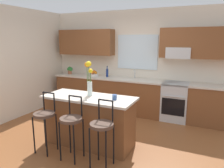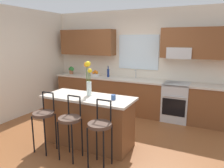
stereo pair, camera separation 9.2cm
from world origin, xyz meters
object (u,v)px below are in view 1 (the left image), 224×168
bar_stool_near (45,117)px  mug_ceramic (115,97)px  oven_range (175,101)px  bar_stool_far (102,128)px  fruit_bowl_oranges (94,74)px  flower_vase (89,77)px  potted_plant_small (70,70)px  kitchen_island (89,120)px  bottle_olive_oil (107,73)px  bar_stool_middle (71,122)px

bar_stool_near → mug_ceramic: 1.24m
oven_range → mug_ceramic: bearing=-110.7°
bar_stool_far → fruit_bowl_oranges: 3.00m
bar_stool_near → flower_vase: 1.03m
fruit_bowl_oranges → potted_plant_small: size_ratio=1.08×
flower_vase → potted_plant_small: bearing=133.3°
mug_ceramic → bar_stool_far: bearing=-85.6°
kitchen_island → bottle_olive_oil: bearing=106.7°
flower_vase → mug_ceramic: size_ratio=7.05×
bar_stool_middle → fruit_bowl_oranges: bearing=111.6°
oven_range → fruit_bowl_oranges: fruit_bowl_oranges is taller
fruit_bowl_oranges → flower_vase: bearing=-62.9°
bar_stool_far → bottle_olive_oil: 2.81m
kitchen_island → bottle_olive_oil: 2.15m
kitchen_island → flower_vase: size_ratio=2.66×
mug_ceramic → kitchen_island: bearing=-179.8°
potted_plant_small → bar_stool_far: bearing=-46.8°
kitchen_island → bottle_olive_oil: (-0.60, 1.98, 0.58)m
bar_stool_middle → flower_vase: flower_vase is taller
bottle_olive_oil → fruit_bowl_oranges: bearing=179.2°
bar_stool_middle → bottle_olive_oil: bottle_olive_oil is taller
oven_range → bar_stool_middle: 2.81m
fruit_bowl_oranges → bottle_olive_oil: bottle_olive_oil is taller
bar_stool_middle → potted_plant_small: 3.15m
bar_stool_near → fruit_bowl_oranges: size_ratio=4.34×
bar_stool_near → bar_stool_middle: size_ratio=1.00×
mug_ceramic → flower_vase: bearing=173.3°
flower_vase → bottle_olive_oil: size_ratio=2.08×
oven_range → bar_stool_middle: (-1.25, -2.51, 0.18)m
oven_range → bar_stool_middle: size_ratio=0.88×
bar_stool_near → mug_ceramic: bearing=27.7°
kitchen_island → bar_stool_middle: 0.58m
bar_stool_near → potted_plant_small: (-1.28, 2.54, 0.41)m
bar_stool_far → fruit_bowl_oranges: fruit_bowl_oranges is taller
bar_stool_near → bar_stool_far: (1.10, 0.00, 0.00)m
bar_stool_middle → bar_stool_far: size_ratio=1.00×
fruit_bowl_oranges → potted_plant_small: 0.83m
kitchen_island → bar_stool_far: bar_stool_far is taller
fruit_bowl_oranges → bar_stool_middle: bearing=-68.4°
oven_range → flower_vase: 2.42m
bar_stool_far → flower_vase: bearing=132.7°
oven_range → kitchen_island: bearing=-122.5°
bar_stool_far → fruit_bowl_oranges: size_ratio=4.34×
bar_stool_near → fruit_bowl_oranges: bearing=100.2°
bar_stool_far → bar_stool_middle: bearing=180.0°
bar_stool_middle → fruit_bowl_oranges: 2.76m
bar_stool_near → flower_vase: (0.53, 0.62, 0.64)m
kitchen_island → oven_range: bearing=57.5°
fruit_bowl_oranges → oven_range: bearing=-0.8°
bar_stool_far → potted_plant_small: size_ratio=4.68×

